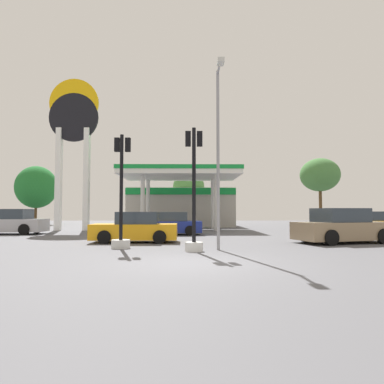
{
  "coord_description": "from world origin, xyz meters",
  "views": [
    {
      "loc": [
        -0.16,
        -10.09,
        1.48
      ],
      "look_at": [
        0.17,
        14.63,
        2.84
      ],
      "focal_mm": 32.6,
      "sensor_mm": 36.0,
      "label": 1
    }
  ],
  "objects_px": {
    "station_pole_sign": "(73,134)",
    "car_3": "(377,224)",
    "car_2": "(343,227)",
    "corner_streetlamp": "(218,140)",
    "car_4": "(135,228)",
    "tree_0": "(36,187)",
    "traffic_signal_0": "(194,205)",
    "tree_2": "(320,175)",
    "car_1": "(170,224)",
    "traffic_signal_1": "(121,210)",
    "car_0": "(10,223)",
    "tree_1": "(189,186)"
  },
  "relations": [
    {
      "from": "tree_2",
      "to": "traffic_signal_0",
      "type": "bearing_deg",
      "value": -119.73
    },
    {
      "from": "station_pole_sign",
      "to": "traffic_signal_1",
      "type": "height_order",
      "value": "station_pole_sign"
    },
    {
      "from": "station_pole_sign",
      "to": "corner_streetlamp",
      "type": "xyz_separation_m",
      "value": [
        10.1,
        -13.85,
        -3.31
      ]
    },
    {
      "from": "car_0",
      "to": "tree_0",
      "type": "xyz_separation_m",
      "value": [
        -5.34,
        16.18,
        3.43
      ]
    },
    {
      "from": "car_0",
      "to": "car_1",
      "type": "bearing_deg",
      "value": -4.53
    },
    {
      "from": "car_2",
      "to": "car_3",
      "type": "xyz_separation_m",
      "value": [
        4.9,
        6.0,
        -0.07
      ]
    },
    {
      "from": "car_2",
      "to": "corner_streetlamp",
      "type": "height_order",
      "value": "corner_streetlamp"
    },
    {
      "from": "station_pole_sign",
      "to": "tree_2",
      "type": "relative_size",
      "value": 1.61
    },
    {
      "from": "station_pole_sign",
      "to": "tree_1",
      "type": "height_order",
      "value": "station_pole_sign"
    },
    {
      "from": "station_pole_sign",
      "to": "car_0",
      "type": "xyz_separation_m",
      "value": [
        -2.63,
        -4.21,
        -6.77
      ]
    },
    {
      "from": "car_0",
      "to": "traffic_signal_1",
      "type": "height_order",
      "value": "traffic_signal_1"
    },
    {
      "from": "car_0",
      "to": "tree_2",
      "type": "height_order",
      "value": "tree_2"
    },
    {
      "from": "car_4",
      "to": "traffic_signal_0",
      "type": "distance_m",
      "value": 4.76
    },
    {
      "from": "car_2",
      "to": "car_4",
      "type": "xyz_separation_m",
      "value": [
        -9.76,
        0.49,
        -0.08
      ]
    },
    {
      "from": "traffic_signal_1",
      "to": "tree_2",
      "type": "bearing_deg",
      "value": 54.4
    },
    {
      "from": "car_2",
      "to": "traffic_signal_0",
      "type": "bearing_deg",
      "value": -155.11
    },
    {
      "from": "car_0",
      "to": "station_pole_sign",
      "type": "bearing_deg",
      "value": 58.02
    },
    {
      "from": "car_1",
      "to": "traffic_signal_0",
      "type": "relative_size",
      "value": 0.88
    },
    {
      "from": "car_2",
      "to": "traffic_signal_1",
      "type": "xyz_separation_m",
      "value": [
        -9.93,
        -2.17,
        0.8
      ]
    },
    {
      "from": "car_0",
      "to": "tree_1",
      "type": "bearing_deg",
      "value": 49.93
    },
    {
      "from": "car_2",
      "to": "tree_1",
      "type": "bearing_deg",
      "value": 109.21
    },
    {
      "from": "traffic_signal_1",
      "to": "tree_1",
      "type": "xyz_separation_m",
      "value": [
        2.8,
        22.62,
        2.59
      ]
    },
    {
      "from": "tree_0",
      "to": "corner_streetlamp",
      "type": "height_order",
      "value": "corner_streetlamp"
    },
    {
      "from": "car_3",
      "to": "tree_2",
      "type": "height_order",
      "value": "tree_2"
    },
    {
      "from": "traffic_signal_0",
      "to": "tree_2",
      "type": "bearing_deg",
      "value": 60.27
    },
    {
      "from": "tree_1",
      "to": "car_2",
      "type": "bearing_deg",
      "value": -70.79
    },
    {
      "from": "station_pole_sign",
      "to": "car_3",
      "type": "relative_size",
      "value": 2.73
    },
    {
      "from": "car_1",
      "to": "car_2",
      "type": "bearing_deg",
      "value": -34.55
    },
    {
      "from": "car_3",
      "to": "car_2",
      "type": "bearing_deg",
      "value": -129.22
    },
    {
      "from": "car_1",
      "to": "tree_0",
      "type": "xyz_separation_m",
      "value": [
        -15.79,
        17.0,
        3.51
      ]
    },
    {
      "from": "car_1",
      "to": "car_3",
      "type": "height_order",
      "value": "car_3"
    },
    {
      "from": "tree_1",
      "to": "car_0",
      "type": "bearing_deg",
      "value": -130.07
    },
    {
      "from": "station_pole_sign",
      "to": "tree_0",
      "type": "distance_m",
      "value": 14.76
    },
    {
      "from": "car_2",
      "to": "tree_2",
      "type": "bearing_deg",
      "value": 71.29
    },
    {
      "from": "traffic_signal_0",
      "to": "tree_0",
      "type": "xyz_separation_m",
      "value": [
        -17.12,
        26.01,
        2.44
      ]
    },
    {
      "from": "car_4",
      "to": "traffic_signal_1",
      "type": "bearing_deg",
      "value": -93.69
    },
    {
      "from": "car_4",
      "to": "tree_0",
      "type": "relative_size",
      "value": 0.62
    },
    {
      "from": "tree_0",
      "to": "traffic_signal_1",
      "type": "bearing_deg",
      "value": -60.3
    },
    {
      "from": "car_2",
      "to": "tree_1",
      "type": "xyz_separation_m",
      "value": [
        -7.13,
        20.46,
        3.39
      ]
    },
    {
      "from": "car_4",
      "to": "traffic_signal_0",
      "type": "xyz_separation_m",
      "value": [
        2.74,
        -3.75,
        1.07
      ]
    },
    {
      "from": "car_4",
      "to": "car_0",
      "type": "bearing_deg",
      "value": 146.06
    },
    {
      "from": "station_pole_sign",
      "to": "car_3",
      "type": "distance_m",
      "value": 22.67
    },
    {
      "from": "car_0",
      "to": "car_3",
      "type": "height_order",
      "value": "car_0"
    },
    {
      "from": "car_4",
      "to": "tree_0",
      "type": "distance_m",
      "value": 26.74
    },
    {
      "from": "car_3",
      "to": "tree_1",
      "type": "relative_size",
      "value": 0.79
    },
    {
      "from": "car_2",
      "to": "corner_streetlamp",
      "type": "xyz_separation_m",
      "value": [
        -6.07,
        -3.06,
        3.47
      ]
    },
    {
      "from": "car_2",
      "to": "traffic_signal_0",
      "type": "distance_m",
      "value": 7.8
    },
    {
      "from": "car_2",
      "to": "traffic_signal_1",
      "type": "height_order",
      "value": "traffic_signal_1"
    },
    {
      "from": "car_4",
      "to": "tree_2",
      "type": "bearing_deg",
      "value": 51.49
    },
    {
      "from": "station_pole_sign",
      "to": "corner_streetlamp",
      "type": "height_order",
      "value": "station_pole_sign"
    }
  ]
}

